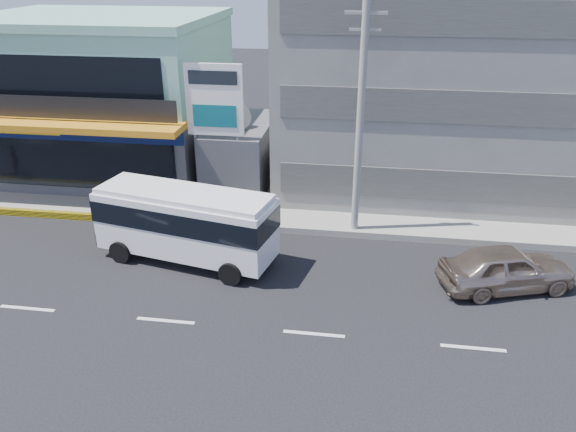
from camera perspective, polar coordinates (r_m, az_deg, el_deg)
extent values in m
plane|color=black|center=(19.57, -12.32, -10.36)|extent=(120.00, 120.00, 0.00)
cube|color=gray|center=(26.71, 4.75, 0.59)|extent=(70.00, 5.00, 0.30)
cube|color=#444549|center=(33.44, -17.57, 7.95)|extent=(12.00, 10.00, 4.00)
cube|color=#7FB49D|center=(32.58, -18.50, 14.67)|extent=(12.00, 10.00, 4.00)
cube|color=orange|center=(27.99, -23.05, 8.53)|extent=(12.40, 1.80, 0.30)
cube|color=#0B174F|center=(28.75, -22.14, 7.93)|extent=(12.00, 0.12, 0.80)
cube|color=black|center=(29.20, -21.64, 5.15)|extent=(11.00, 0.06, 2.60)
cube|color=gray|center=(30.32, 15.86, 16.23)|extent=(16.00, 12.00, 14.00)
cube|color=#444549|center=(29.10, -4.70, 6.07)|extent=(3.00, 6.00, 3.50)
cylinder|color=slate|center=(27.63, -5.29, 8.98)|extent=(1.50, 1.50, 0.15)
cylinder|color=gray|center=(26.45, -9.35, 7.29)|extent=(0.16, 0.16, 6.50)
cylinder|color=gray|center=(25.93, -5.09, 7.17)|extent=(0.16, 0.16, 6.50)
cube|color=white|center=(25.63, -7.49, 11.60)|extent=(2.60, 0.18, 3.20)
cylinder|color=#999993|center=(23.04, 7.32, 9.33)|extent=(0.30, 0.30, 10.00)
cube|color=#999993|center=(22.30, 7.94, 19.78)|extent=(1.60, 0.12, 0.12)
cube|color=#999993|center=(22.36, 7.85, 18.25)|extent=(1.20, 0.10, 0.10)
cube|color=white|center=(22.29, -10.34, -0.76)|extent=(7.34, 3.64, 2.31)
cube|color=black|center=(22.10, -10.43, 0.30)|extent=(7.40, 3.70, 0.85)
cube|color=white|center=(21.79, -10.59, 2.22)|extent=(7.10, 3.41, 0.20)
cylinder|color=black|center=(23.26, -16.64, -3.51)|extent=(0.94, 0.47, 0.90)
cylinder|color=black|center=(24.83, -13.69, -1.27)|extent=(0.94, 0.47, 0.90)
cylinder|color=black|center=(20.93, -5.87, -5.85)|extent=(0.94, 0.47, 0.90)
cylinder|color=black|center=(22.67, -3.43, -3.19)|extent=(0.94, 0.47, 0.90)
imported|color=#BBA48E|center=(21.92, 21.31, -4.95)|extent=(5.22, 3.33, 1.65)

